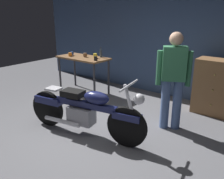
# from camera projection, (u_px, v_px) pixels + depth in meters

# --- Properties ---
(ground_plane) EXTENTS (12.00, 12.00, 0.00)m
(ground_plane) POSITION_uv_depth(u_px,v_px,m) (88.00, 138.00, 3.94)
(ground_plane) COLOR slate
(back_wall) EXTENTS (8.00, 0.12, 3.10)m
(back_wall) POSITION_uv_depth(u_px,v_px,m) (169.00, 30.00, 5.55)
(back_wall) COLOR #384C70
(back_wall) RESTS_ON ground_plane
(workbench) EXTENTS (1.30, 0.64, 0.90)m
(workbench) POSITION_uv_depth(u_px,v_px,m) (83.00, 62.00, 5.92)
(workbench) COLOR brown
(workbench) RESTS_ON ground_plane
(motorcycle) EXTENTS (2.17, 0.74, 1.00)m
(motorcycle) POSITION_uv_depth(u_px,v_px,m) (84.00, 110.00, 3.92)
(motorcycle) COLOR black
(motorcycle) RESTS_ON ground_plane
(person_standing) EXTENTS (0.51, 0.38, 1.67)m
(person_standing) POSITION_uv_depth(u_px,v_px,m) (173.00, 77.00, 4.02)
(person_standing) COLOR #4D6698
(person_standing) RESTS_ON ground_plane
(wooden_dresser) EXTENTS (0.80, 0.47, 1.10)m
(wooden_dresser) POSITION_uv_depth(u_px,v_px,m) (216.00, 87.00, 4.73)
(wooden_dresser) COLOR brown
(wooden_dresser) RESTS_ON ground_plane
(mug_yellow_tall) EXTENTS (0.12, 0.09, 0.11)m
(mug_yellow_tall) POSITION_uv_depth(u_px,v_px,m) (95.00, 56.00, 5.73)
(mug_yellow_tall) COLOR yellow
(mug_yellow_tall) RESTS_ON workbench
(mug_blue_enamel) EXTENTS (0.10, 0.07, 0.09)m
(mug_blue_enamel) POSITION_uv_depth(u_px,v_px,m) (72.00, 54.00, 6.09)
(mug_blue_enamel) COLOR #2D51AD
(mug_blue_enamel) RESTS_ON workbench
(mug_brown_stoneware) EXTENTS (0.12, 0.08, 0.10)m
(mug_brown_stoneware) POSITION_uv_depth(u_px,v_px,m) (85.00, 55.00, 5.87)
(mug_brown_stoneware) COLOR brown
(mug_brown_stoneware) RESTS_ON workbench
(mug_black_matte) EXTENTS (0.10, 0.07, 0.10)m
(mug_black_matte) POSITION_uv_depth(u_px,v_px,m) (96.00, 59.00, 5.46)
(mug_black_matte) COLOR black
(mug_black_matte) RESTS_ON workbench
(mug_orange_travel) EXTENTS (0.11, 0.08, 0.09)m
(mug_orange_travel) POSITION_uv_depth(u_px,v_px,m) (70.00, 54.00, 5.96)
(mug_orange_travel) COLOR orange
(mug_orange_travel) RESTS_ON workbench
(bottle) EXTENTS (0.06, 0.06, 0.24)m
(bottle) POSITION_uv_depth(u_px,v_px,m) (101.00, 53.00, 5.83)
(bottle) COLOR #3F4C59
(bottle) RESTS_ON workbench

